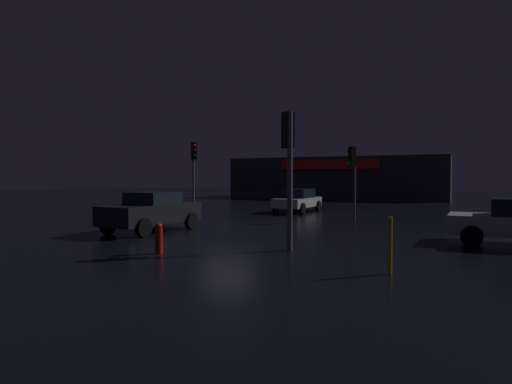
# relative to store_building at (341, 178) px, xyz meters

# --- Properties ---
(ground_plane) EXTENTS (120.00, 120.00, 0.00)m
(ground_plane) POSITION_rel_store_building_xyz_m (2.20, -29.40, -2.11)
(ground_plane) COLOR black
(store_building) EXTENTS (21.53, 9.95, 4.20)m
(store_building) POSITION_rel_store_building_xyz_m (0.00, 0.00, 0.00)
(store_building) COLOR #33383D
(store_building) RESTS_ON ground
(traffic_signal_main) EXTENTS (0.42, 0.42, 4.01)m
(traffic_signal_main) POSITION_rel_store_building_xyz_m (6.78, -34.13, 0.71)
(traffic_signal_main) COLOR #595B60
(traffic_signal_main) RESTS_ON ground
(traffic_signal_opposite) EXTENTS (0.42, 0.42, 3.63)m
(traffic_signal_opposite) POSITION_rel_store_building_xyz_m (6.61, -24.78, 0.59)
(traffic_signal_opposite) COLOR #595B60
(traffic_signal_opposite) RESTS_ON ground
(traffic_signal_cross_left) EXTENTS (0.42, 0.42, 4.24)m
(traffic_signal_cross_left) POSITION_rel_store_building_xyz_m (-3.04, -23.95, 0.95)
(traffic_signal_cross_left) COLOR #595B60
(traffic_signal_cross_left) RESTS_ON ground
(car_near) EXTENTS (2.02, 4.37, 1.45)m
(car_near) POSITION_rel_store_building_xyz_m (2.33, -20.55, -1.35)
(car_near) COLOR silver
(car_near) RESTS_ON ground
(car_crossing) EXTENTS (2.17, 4.34, 1.55)m
(car_crossing) POSITION_rel_store_building_xyz_m (0.39, -32.27, -1.31)
(car_crossing) COLOR black
(car_crossing) RESTS_ON ground
(fire_hydrant) EXTENTS (0.22, 0.22, 0.85)m
(fire_hydrant) POSITION_rel_store_building_xyz_m (3.74, -36.23, -1.68)
(fire_hydrant) COLOR red
(fire_hydrant) RESTS_ON ground
(bollard_kerb_a) EXTENTS (0.09, 0.09, 1.25)m
(bollard_kerb_a) POSITION_rel_store_building_xyz_m (9.92, -36.23, -1.48)
(bollard_kerb_a) COLOR gold
(bollard_kerb_a) RESTS_ON ground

